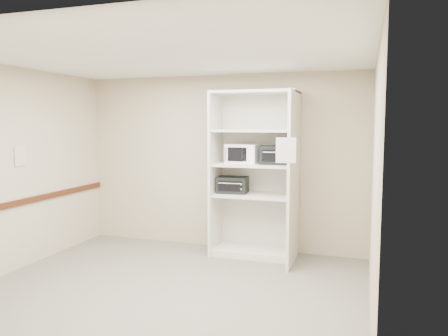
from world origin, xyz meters
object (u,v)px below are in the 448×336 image
(toaster_oven_lower, at_px, (233,185))
(toaster_oven_upper, at_px, (277,155))
(shelving_unit, at_px, (258,180))
(microwave, at_px, (243,154))

(toaster_oven_lower, bearing_deg, toaster_oven_upper, -4.90)
(toaster_oven_upper, relative_size, toaster_oven_lower, 1.05)
(shelving_unit, xyz_separation_m, microwave, (-0.23, 0.03, 0.38))
(shelving_unit, relative_size, toaster_oven_lower, 5.55)
(shelving_unit, bearing_deg, toaster_oven_lower, 178.96)
(microwave, relative_size, toaster_oven_lower, 1.07)
(toaster_oven_upper, bearing_deg, shelving_unit, 174.95)
(microwave, distance_m, toaster_oven_lower, 0.49)
(toaster_oven_upper, distance_m, toaster_oven_lower, 0.81)
(microwave, bearing_deg, toaster_oven_upper, 0.83)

